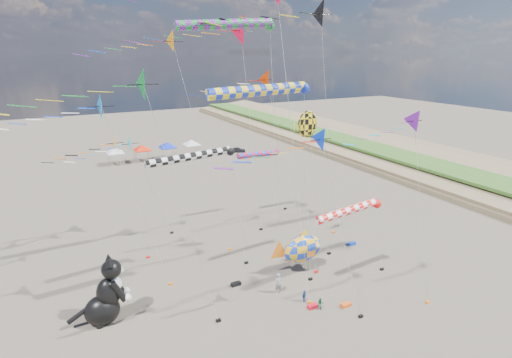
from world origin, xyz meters
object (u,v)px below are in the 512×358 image
object	(u,v)px
cat_inflatable	(104,290)
person_adult	(279,283)
fish_inflatable	(302,249)
child_green	(320,304)
parked_car	(238,150)
child_blue	(304,296)

from	to	relation	value
cat_inflatable	person_adult	xyz separation A→B (m)	(13.93, -3.08, -1.83)
cat_inflatable	fish_inflatable	xyz separation A→B (m)	(17.85, -0.89, -0.42)
person_adult	child_green	world-z (taller)	person_adult
fish_inflatable	cat_inflatable	bearing A→B (deg)	177.13
fish_inflatable	person_adult	distance (m)	4.70
cat_inflatable	child_green	xyz separation A→B (m)	(15.68, -6.84, -2.21)
fish_inflatable	parked_car	distance (m)	48.88
person_adult	parked_car	xyz separation A→B (m)	(19.08, 48.62, -0.39)
child_blue	person_adult	bearing A→B (deg)	90.63
child_blue	parked_car	bearing A→B (deg)	41.28
fish_inflatable	person_adult	size ratio (longest dim) A/B	2.94
parked_car	person_adult	bearing A→B (deg)	176.97
cat_inflatable	person_adult	bearing A→B (deg)	-8.15
child_green	parked_car	xyz separation A→B (m)	(17.33, 52.38, -0.01)
child_green	parked_car	distance (m)	55.17
child_blue	cat_inflatable	bearing A→B (deg)	131.62
cat_inflatable	person_adult	distance (m)	14.39
cat_inflatable	person_adult	size ratio (longest dim) A/B	2.95
fish_inflatable	parked_car	xyz separation A→B (m)	(15.16, 46.43, -1.81)
fish_inflatable	child_green	size ratio (longest dim) A/B	4.94
fish_inflatable	parked_car	world-z (taller)	fish_inflatable
cat_inflatable	parked_car	size ratio (longest dim) A/B	1.72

